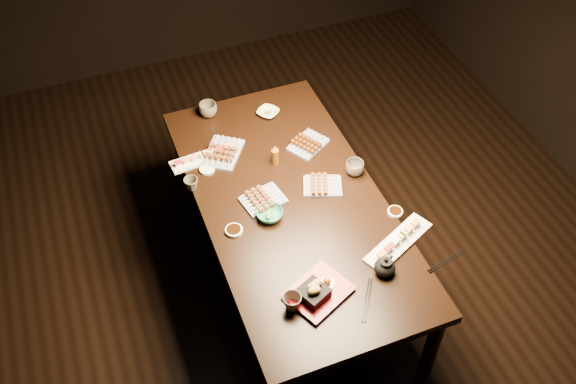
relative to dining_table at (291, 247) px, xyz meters
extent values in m
plane|color=black|center=(0.15, -0.02, -0.38)|extent=(5.00, 5.00, 0.00)
cube|color=black|center=(0.00, 0.00, 0.00)|extent=(1.40, 1.99, 0.75)
imported|color=#2D8A66|center=(-0.14, -0.06, 0.40)|extent=(0.17, 0.17, 0.04)
imported|color=beige|center=(0.12, 0.68, 0.39)|extent=(0.17, 0.17, 0.03)
imported|color=#51473E|center=(-0.23, -0.59, 0.41)|extent=(0.09, 0.09, 0.08)
imported|color=#51473E|center=(0.38, 0.07, 0.41)|extent=(0.12, 0.12, 0.08)
imported|color=#51473E|center=(-0.45, 0.27, 0.41)|extent=(0.10, 0.10, 0.07)
imported|color=#51473E|center=(-0.20, 0.80, 0.42)|extent=(0.14, 0.14, 0.08)
cylinder|color=brown|center=(0.02, 0.29, 0.44)|extent=(0.06, 0.06, 0.12)
cylinder|color=white|center=(-0.33, -0.08, 0.38)|extent=(0.11, 0.11, 0.02)
cylinder|color=white|center=(0.24, 0.32, 0.38)|extent=(0.11, 0.11, 0.01)
cylinder|color=white|center=(0.45, -0.26, 0.38)|extent=(0.09, 0.09, 0.01)
cylinder|color=white|center=(-0.34, 0.37, 0.38)|extent=(0.09, 0.09, 0.01)
camera|label=1|loc=(-0.80, -2.02, 2.79)|focal=40.00mm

